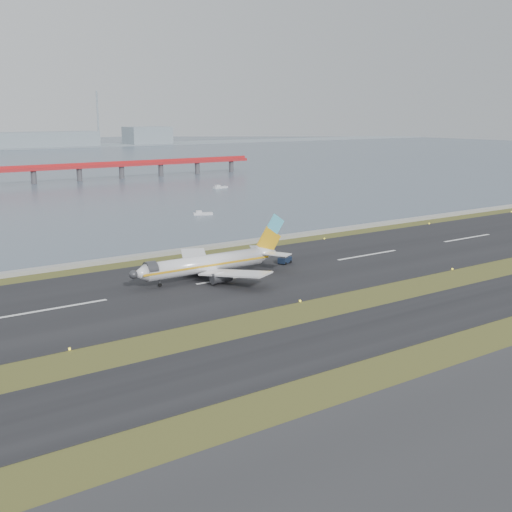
% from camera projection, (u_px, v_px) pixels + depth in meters
% --- Properties ---
extents(ground, '(1000.00, 1000.00, 0.00)m').
position_uv_depth(ground, '(326.00, 312.00, 116.85)').
color(ground, '#384418').
rests_on(ground, ground).
extents(taxiway_strip, '(1000.00, 18.00, 0.10)m').
position_uv_depth(taxiway_strip, '(373.00, 329.00, 107.23)').
color(taxiway_strip, black).
rests_on(taxiway_strip, ground).
extents(runway_strip, '(1000.00, 45.00, 0.10)m').
position_uv_depth(runway_strip, '(236.00, 278.00, 140.87)').
color(runway_strip, black).
rests_on(runway_strip, ground).
extents(seawall, '(1000.00, 2.50, 1.00)m').
position_uv_depth(seawall, '(172.00, 252.00, 164.79)').
color(seawall, '#999994').
rests_on(seawall, ground).
extents(red_pier, '(260.00, 5.00, 10.20)m').
position_uv_depth(red_pier, '(33.00, 170.00, 326.65)').
color(red_pier, red).
rests_on(red_pier, ground).
extents(airliner, '(38.52, 32.89, 12.80)m').
position_uv_depth(airliner, '(211.00, 263.00, 139.69)').
color(airliner, white).
rests_on(airliner, ground).
extents(pushback_tug, '(3.99, 3.14, 2.24)m').
position_uv_depth(pushback_tug, '(285.00, 259.00, 153.79)').
color(pushback_tug, '#121D32').
rests_on(pushback_tug, ground).
extents(workboat_near, '(7.13, 4.40, 1.66)m').
position_uv_depth(workboat_near, '(202.00, 214.00, 228.04)').
color(workboat_near, silver).
rests_on(workboat_near, ground).
extents(workboat_far, '(7.56, 2.92, 1.80)m').
position_uv_depth(workboat_far, '(220.00, 187.00, 308.78)').
color(workboat_far, silver).
rests_on(workboat_far, ground).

